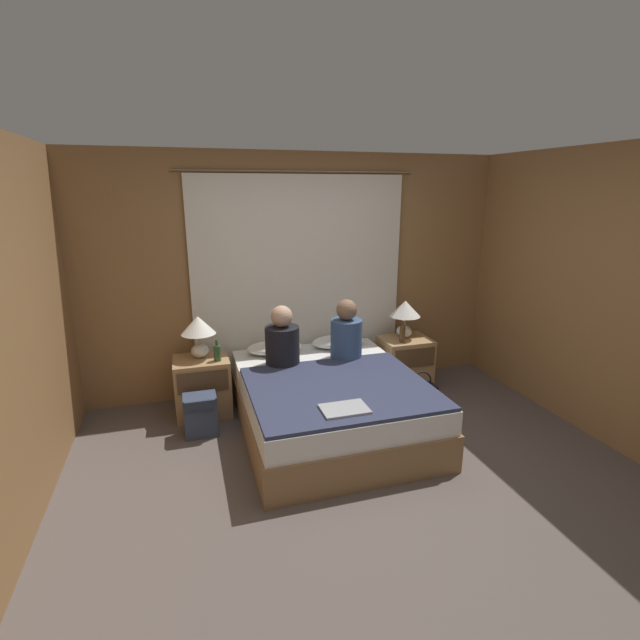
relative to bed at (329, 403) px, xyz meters
The scene contains 19 objects.
ground_plane 0.84m from the bed, 90.00° to the right, with size 16.00×16.00×0.00m, color #564C47.
wall_back 1.46m from the bed, 90.00° to the left, with size 4.55×0.06×2.50m.
wall_right 2.58m from the bed, 19.65° to the right, with size 0.06×3.81×2.50m.
curtain_panel 1.35m from the bed, 90.00° to the left, with size 2.44×0.02×2.31m.
bed is the anchor object (origin of this frame).
nightstand_left 1.26m from the bed, 149.23° to the left, with size 0.52×0.44×0.57m.
nightstand_right 1.26m from the bed, 30.77° to the left, with size 0.52×0.44×0.57m.
lamp_left 1.42m from the bed, 147.16° to the left, with size 0.33×0.33×0.41m.
lamp_right 1.42m from the bed, 32.84° to the left, with size 0.33×0.33×0.41m.
pillow_left 0.89m from the bed, 114.41° to the left, with size 0.57×0.33×0.12m.
pillow_right 0.89m from the bed, 65.59° to the left, with size 0.57×0.33×0.12m.
blanket_on_bed 0.39m from the bed, 90.00° to the right, with size 1.49×1.29×0.03m.
person_left_in_bed 0.72m from the bed, 130.38° to the left, with size 0.32×0.32×0.58m.
person_right_in_bed 0.71m from the bed, 52.80° to the left, with size 0.31×0.31×0.60m.
beer_bottle_on_left_stand 1.15m from the bed, 149.27° to the left, with size 0.07×0.07×0.21m.
beer_bottle_on_right_stand 1.20m from the bed, 29.25° to the left, with size 0.06×0.06×0.24m.
laptop_on_bed 0.77m from the bed, 98.78° to the right, with size 0.35×0.24×0.02m.
backpack_on_floor 1.15m from the bed, 167.93° to the left, with size 0.29×0.23×0.38m.
handbag_on_floor 1.09m from the bed, 12.18° to the left, with size 0.31×0.18×0.35m.
Camera 1 is at (-1.19, -2.85, 2.13)m, focal length 26.00 mm.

